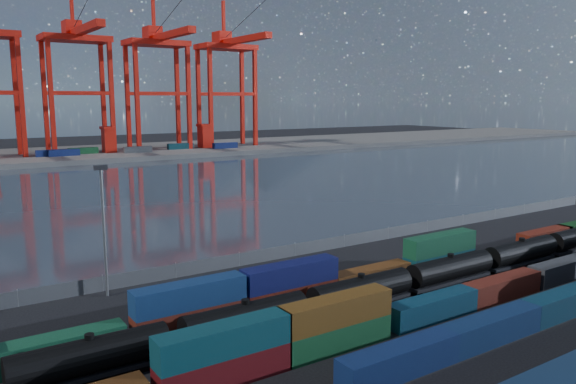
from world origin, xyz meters
TOP-DOWN VIEW (x-y plane):
  - ground at (0.00, 0.00)m, footprint 700.00×700.00m
  - harbor_water at (0.00, 105.00)m, footprint 700.00×700.00m
  - far_quay at (0.00, 210.00)m, footprint 700.00×70.00m
  - container_row_south at (9.49, -9.37)m, footprint 140.94×2.63m
  - container_row_mid at (-2.34, -2.01)m, footprint 142.00×2.53m
  - container_row_north at (-17.78, 10.06)m, footprint 140.81×2.53m
  - tanker_string at (16.87, 4.79)m, footprint 122.74×3.06m
  - waterfront_fence at (-0.00, 28.00)m, footprint 160.12×0.12m
  - yard_light_mast at (-30.00, 26.00)m, footprint 1.60×0.40m
  - gantry_cranes at (-7.50, 203.11)m, footprint 202.38×52.56m
  - quay_containers at (-11.00, 195.46)m, footprint 172.58×10.99m
  - straddle_carriers at (-2.50, 200.00)m, footprint 140.00×7.00m

SIDE VIEW (x-z plane):
  - ground at x=0.00m, z-range 0.00..0.00m
  - harbor_water at x=0.00m, z-range 0.01..0.01m
  - far_quay at x=0.00m, z-range 0.00..2.00m
  - waterfront_fence at x=0.00m, z-range -0.10..2.10m
  - container_row_south at x=9.49m, z-range -1.12..4.49m
  - container_row_mid at x=-2.34m, z-range -0.77..4.62m
  - container_row_north at x=-17.78m, z-range -0.58..4.82m
  - tanker_string at x=16.87m, z-range 0.01..4.38m
  - quay_containers at x=-11.00m, z-range 2.00..4.60m
  - straddle_carriers at x=-2.50m, z-range 2.27..13.37m
  - yard_light_mast at x=-30.00m, z-range 1.00..17.60m
  - gantry_cranes at x=-7.50m, z-range 8.04..79.22m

